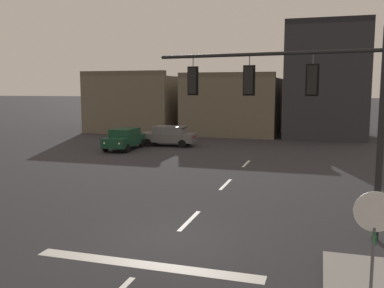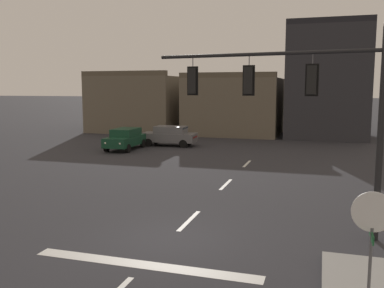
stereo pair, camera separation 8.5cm
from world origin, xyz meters
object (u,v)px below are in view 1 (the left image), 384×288
(signal_mast_near_side, at_px, (300,96))
(car_lot_nearside, at_px, (124,138))
(car_lot_middle, at_px, (168,135))
(stop_sign, at_px, (374,228))

(signal_mast_near_side, height_order, car_lot_nearside, signal_mast_near_side)
(car_lot_nearside, xyz_separation_m, car_lot_middle, (2.50, 2.97, 0.00))
(stop_sign, relative_size, car_lot_middle, 0.63)
(car_lot_middle, bearing_deg, car_lot_nearside, -130.10)
(stop_sign, bearing_deg, car_lot_middle, 117.91)
(stop_sign, xyz_separation_m, car_lot_middle, (-12.82, 24.20, -1.29))
(signal_mast_near_side, distance_m, stop_sign, 6.66)
(signal_mast_near_side, xyz_separation_m, car_lot_nearside, (-13.62, 15.22, -3.58))
(car_lot_nearside, bearing_deg, signal_mast_near_side, -48.16)
(car_lot_nearside, distance_m, car_lot_middle, 3.88)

